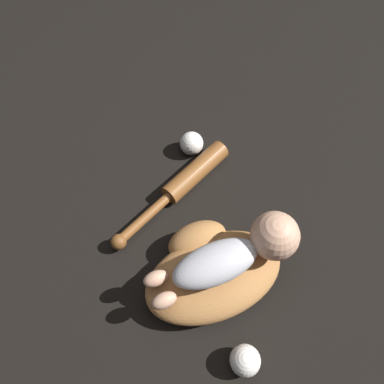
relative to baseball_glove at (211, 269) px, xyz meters
name	(u,v)px	position (x,y,z in m)	size (l,w,h in m)	color
ground_plane	(223,287)	(0.00, -0.05, -0.05)	(6.00, 6.00, 0.00)	black
baseball_glove	(211,269)	(0.00, 0.00, 0.00)	(0.42, 0.35, 0.10)	#A8703D
baby_figure	(242,251)	(0.05, -0.04, 0.10)	(0.37, 0.23, 0.12)	#B2B2B7
baseball_bat	(184,182)	(0.15, 0.24, -0.02)	(0.45, 0.06, 0.06)	brown
baseball	(192,143)	(0.27, 0.32, -0.01)	(0.07, 0.07, 0.07)	white
baseball_spare	(245,360)	(-0.11, -0.20, -0.01)	(0.07, 0.07, 0.07)	white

